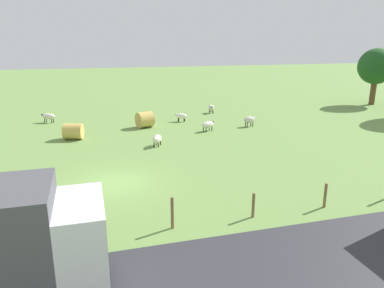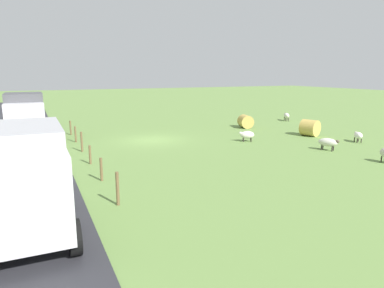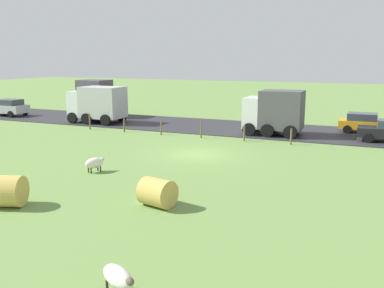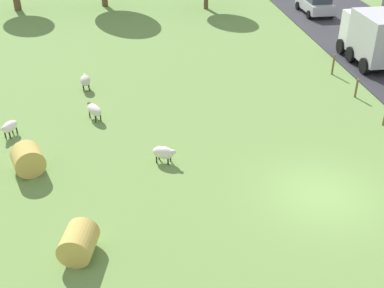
{
  "view_description": "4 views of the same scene",
  "coord_description": "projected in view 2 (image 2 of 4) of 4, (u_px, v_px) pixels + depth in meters",
  "views": [
    {
      "loc": [
        17.16,
        -0.85,
        6.75
      ],
      "look_at": [
        -1.81,
        4.55,
        1.16
      ],
      "focal_mm": 34.32,
      "sensor_mm": 36.0,
      "label": 1
    },
    {
      "loc": [
        7.72,
        23.92,
        4.81
      ],
      "look_at": [
        -0.63,
        5.57,
        0.69
      ],
      "focal_mm": 32.92,
      "sensor_mm": 36.0,
      "label": 2
    },
    {
      "loc": [
        -23.77,
        -9.64,
        5.82
      ],
      "look_at": [
        0.37,
        0.53,
        0.53
      ],
      "focal_mm": 40.36,
      "sensor_mm": 36.0,
      "label": 3
    },
    {
      "loc": [
        -7.44,
        -14.95,
        11.72
      ],
      "look_at": [
        -4.73,
        3.01,
        0.99
      ],
      "focal_mm": 46.74,
      "sensor_mm": 36.0,
      "label": 4
    }
  ],
  "objects": [
    {
      "name": "sheep_2",
      "position": [
        287.0,
        116.0,
        35.38
      ],
      "size": [
        0.98,
        1.29,
        0.79
      ],
      "color": "silver",
      "rests_on": "ground_plane"
    },
    {
      "name": "hay_bale_1",
      "position": [
        246.0,
        121.0,
        30.89
      ],
      "size": [
        1.4,
        1.51,
        1.13
      ],
      "primitive_type": "cylinder",
      "rotation": [
        1.57,
        0.0,
        2.9
      ],
      "color": "tan",
      "rests_on": "ground_plane"
    },
    {
      "name": "fence_post_4",
      "position": [
        101.0,
        169.0,
        15.8
      ],
      "size": [
        0.12,
        0.12,
        1.06
      ],
      "primitive_type": "cylinder",
      "color": "brown",
      "rests_on": "ground_plane"
    },
    {
      "name": "truck_1",
      "position": [
        19.0,
        179.0,
        10.18
      ],
      "size": [
        2.82,
        4.79,
        3.2
      ],
      "color": "white",
      "rests_on": "road_strip"
    },
    {
      "name": "truck_0",
      "position": [
        25.0,
        116.0,
        24.3
      ],
      "size": [
        2.71,
        4.26,
        3.34
      ],
      "color": "white",
      "rests_on": "road_strip"
    },
    {
      "name": "fence_post_3",
      "position": [
        90.0,
        155.0,
        18.71
      ],
      "size": [
        0.12,
        0.12,
        1.01
      ],
      "primitive_type": "cylinder",
      "color": "brown",
      "rests_on": "ground_plane"
    },
    {
      "name": "hay_bale_0",
      "position": [
        310.0,
        128.0,
        26.97
      ],
      "size": [
        1.56,
        1.51,
        1.25
      ],
      "primitive_type": "cylinder",
      "rotation": [
        1.57,
        0.0,
        0.33
      ],
      "color": "tan",
      "rests_on": "ground_plane"
    },
    {
      "name": "fence_post_1",
      "position": [
        75.0,
        134.0,
        24.53
      ],
      "size": [
        0.12,
        0.12,
        1.13
      ],
      "primitive_type": "cylinder",
      "color": "brown",
      "rests_on": "ground_plane"
    },
    {
      "name": "fence_post_2",
      "position": [
        82.0,
        142.0,
        21.6
      ],
      "size": [
        0.12,
        0.12,
        1.24
      ],
      "primitive_type": "cylinder",
      "color": "brown",
      "rests_on": "ground_plane"
    },
    {
      "name": "fence_post_5",
      "position": [
        118.0,
        189.0,
        12.87
      ],
      "size": [
        0.12,
        0.12,
        1.27
      ],
      "primitive_type": "cylinder",
      "color": "brown",
      "rests_on": "ground_plane"
    },
    {
      "name": "car_3",
      "position": [
        24.0,
        117.0,
        31.65
      ],
      "size": [
        1.92,
        4.34,
        1.53
      ],
      "color": "black",
      "rests_on": "road_strip"
    },
    {
      "name": "sheep_3",
      "position": [
        358.0,
        135.0,
        24.55
      ],
      "size": [
        0.88,
        1.08,
        0.72
      ],
      "color": "white",
      "rests_on": "ground_plane"
    },
    {
      "name": "sheep_0",
      "position": [
        328.0,
        142.0,
        21.95
      ],
      "size": [
        1.0,
        1.3,
        0.78
      ],
      "color": "silver",
      "rests_on": "ground_plane"
    },
    {
      "name": "sheep_1",
      "position": [
        247.0,
        135.0,
        24.77
      ],
      "size": [
        1.12,
        0.92,
        0.75
      ],
      "color": "silver",
      "rests_on": "ground_plane"
    },
    {
      "name": "fence_post_0",
      "position": [
        71.0,
        128.0,
        27.44
      ],
      "size": [
        0.12,
        0.12,
        1.12
      ],
      "primitive_type": "cylinder",
      "color": "brown",
      "rests_on": "ground_plane"
    },
    {
      "name": "ground_plane",
      "position": [
        152.0,
        140.0,
        25.42
      ],
      "size": [
        160.0,
        160.0,
        0.0
      ],
      "primitive_type": "plane",
      "color": "#6B8E47"
    }
  ]
}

